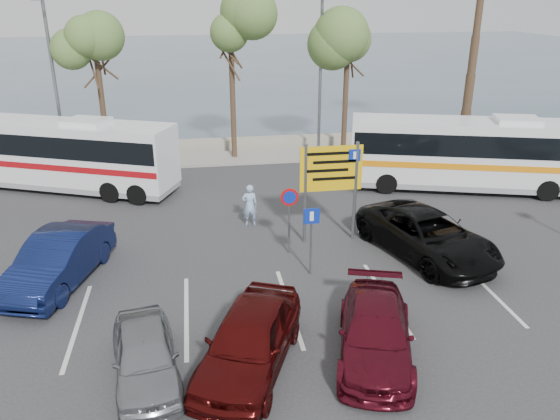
{
  "coord_description": "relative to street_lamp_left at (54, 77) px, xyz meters",
  "views": [
    {
      "loc": [
        -3.61,
        -14.2,
        8.35
      ],
      "look_at": [
        -0.82,
        3.0,
        1.36
      ],
      "focal_mm": 35.0,
      "sensor_mm": 36.0,
      "label": 1
    }
  ],
  "objects": [
    {
      "name": "ground",
      "position": [
        10.0,
        -13.52,
        -4.6
      ],
      "size": [
        120.0,
        120.0,
        0.0
      ],
      "primitive_type": "plane",
      "color": "#303032",
      "rests_on": "ground"
    },
    {
      "name": "kerb_strip",
      "position": [
        10.0,
        0.48,
        -4.52
      ],
      "size": [
        44.0,
        2.4,
        0.15
      ],
      "primitive_type": "cube",
      "color": "gray",
      "rests_on": "ground"
    },
    {
      "name": "seawall",
      "position": [
        10.0,
        2.48,
        -4.3
      ],
      "size": [
        48.0,
        0.8,
        0.6
      ],
      "primitive_type": "cube",
      "color": "gray",
      "rests_on": "ground"
    },
    {
      "name": "sea",
      "position": [
        10.0,
        46.48,
        -4.59
      ],
      "size": [
        140.0,
        140.0,
        0.0
      ],
      "primitive_type": "plane",
      "color": "#384F5A",
      "rests_on": "ground"
    },
    {
      "name": "tree_left",
      "position": [
        2.0,
        0.48,
        1.41
      ],
      "size": [
        3.2,
        3.2,
        7.2
      ],
      "color": "#382619",
      "rests_on": "kerb_strip"
    },
    {
      "name": "tree_mid",
      "position": [
        8.5,
        0.48,
        2.06
      ],
      "size": [
        3.2,
        3.2,
        8.0
      ],
      "color": "#382619",
      "rests_on": "kerb_strip"
    },
    {
      "name": "tree_right",
      "position": [
        14.5,
        0.48,
        1.57
      ],
      "size": [
        3.2,
        3.2,
        7.4
      ],
      "color": "#382619",
      "rests_on": "kerb_strip"
    },
    {
      "name": "street_lamp_left",
      "position": [
        0.0,
        0.0,
        0.0
      ],
      "size": [
        0.45,
        1.15,
        8.01
      ],
      "color": "slate",
      "rests_on": "kerb_strip"
    },
    {
      "name": "street_lamp_right",
      "position": [
        13.0,
        0.0,
        0.0
      ],
      "size": [
        0.45,
        1.15,
        8.01
      ],
      "color": "slate",
      "rests_on": "kerb_strip"
    },
    {
      "name": "direction_sign",
      "position": [
        11.0,
        -10.32,
        -2.17
      ],
      "size": [
        2.2,
        0.12,
        3.6
      ],
      "color": "slate",
      "rests_on": "ground"
    },
    {
      "name": "sign_no_stop",
      "position": [
        9.4,
        -11.13,
        -3.02
      ],
      "size": [
        0.6,
        0.08,
        2.35
      ],
      "color": "slate",
      "rests_on": "ground"
    },
    {
      "name": "sign_parking",
      "position": [
        9.8,
        -12.73,
        -3.13
      ],
      "size": [
        0.5,
        0.07,
        2.25
      ],
      "color": "slate",
      "rests_on": "ground"
    },
    {
      "name": "lane_markings",
      "position": [
        8.86,
        -14.52,
        -4.6
      ],
      "size": [
        12.02,
        4.2,
        0.01
      ],
      "primitive_type": null,
      "color": "silver",
      "rests_on": "ground"
    },
    {
      "name": "coach_bus_left",
      "position": [
        0.44,
        -3.02,
        -3.07
      ],
      "size": [
        10.61,
        6.22,
        3.3
      ],
      "color": "white",
      "rests_on": "ground"
    },
    {
      "name": "coach_bus_right",
      "position": [
        18.61,
        -6.06,
        -3.04
      ],
      "size": [
        10.96,
        5.3,
        3.35
      ],
      "color": "white",
      "rests_on": "ground"
    },
    {
      "name": "car_silver_a",
      "position": [
        5.0,
        -17.02,
        -3.99
      ],
      "size": [
        1.94,
        3.76,
        1.22
      ],
      "primitive_type": "imported",
      "rotation": [
        0.0,
        0.0,
        0.14
      ],
      "color": "gray",
      "rests_on": "ground"
    },
    {
      "name": "car_blue",
      "position": [
        2.1,
        -12.02,
        -3.83
      ],
      "size": [
        2.93,
        4.97,
        1.55
      ],
      "primitive_type": "imported",
      "rotation": [
        0.0,
        0.0,
        -0.3
      ],
      "color": "#0E1945",
      "rests_on": "ground"
    },
    {
      "name": "car_maroon",
      "position": [
        10.48,
        -17.02,
        -3.97
      ],
      "size": [
        2.96,
        4.66,
        1.26
      ],
      "primitive_type": "imported",
      "rotation": [
        0.0,
        0.0,
        -0.3
      ],
      "color": "#510D19",
      "rests_on": "ground"
    },
    {
      "name": "car_red",
      "position": [
        7.4,
        -17.02,
        -3.84
      ],
      "size": [
        3.41,
        4.8,
        1.52
      ],
      "primitive_type": "imported",
      "rotation": [
        0.0,
        0.0,
        -0.41
      ],
      "color": "#440A09",
      "rests_on": "ground"
    },
    {
      "name": "suv_black",
      "position": [
        13.96,
        -12.02,
        -3.84
      ],
      "size": [
        4.01,
        5.94,
        1.51
      ],
      "primitive_type": "imported",
      "rotation": [
        0.0,
        0.0,
        0.3
      ],
      "color": "black",
      "rests_on": "ground"
    },
    {
      "name": "pedestrian_near",
      "position": [
        8.34,
        -8.52,
        -3.78
      ],
      "size": [
        0.61,
        0.42,
        1.64
      ],
      "primitive_type": "imported",
      "rotation": [
        0.0,
        0.0,
        3.1
      ],
      "color": "#9AB7E0",
      "rests_on": "ground"
    },
    {
      "name": "pedestrian_far",
      "position": [
        20.73,
        -7.02,
        -3.68
      ],
      "size": [
        1.06,
        1.12,
        1.84
      ],
      "primitive_type": "imported",
      "rotation": [
        0.0,
        0.0,
        2.11
      ],
      "color": "#383D54",
      "rests_on": "ground"
    }
  ]
}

